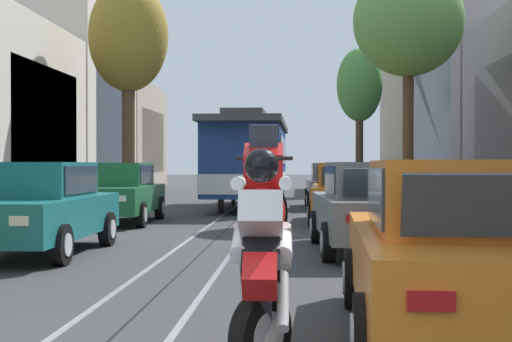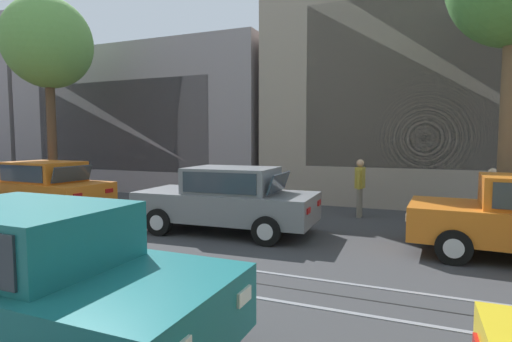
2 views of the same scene
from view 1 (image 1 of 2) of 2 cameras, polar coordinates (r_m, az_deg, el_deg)
ground_plane at (r=23.56m, az=-0.83°, el=-3.21°), size 160.00×160.00×0.00m
trolley_track_rails at (r=26.59m, az=-0.38°, el=-2.77°), size 1.14×58.41×0.01m
parked_car_teal_second_left at (r=12.84m, az=-17.07°, el=-2.81°), size 2.00×4.36×1.58m
parked_car_green_mid_left at (r=19.08m, az=-10.95°, el=-1.70°), size 2.06×4.39×1.58m
parked_car_orange_near_right at (r=6.51m, az=16.05°, el=-6.07°), size 2.13×4.42×1.58m
parked_car_grey_second_right at (r=12.71m, az=9.23°, el=-2.82°), size 2.12×4.41×1.58m
parked_car_orange_mid_right at (r=18.94m, az=7.25°, el=-1.71°), size 2.14×4.42×1.58m
parked_car_grey_fourth_right at (r=25.33m, az=6.20°, el=-1.14°), size 2.03×4.37×1.58m
street_tree_kerb_left_second at (r=28.97m, az=-10.14°, el=10.28°), size 3.13×2.82×8.76m
street_tree_kerb_right_second at (r=21.20m, az=12.05°, el=11.48°), size 3.14×2.88×7.20m
street_tree_kerb_right_mid at (r=36.42m, az=8.25°, el=6.61°), size 2.28×1.84×7.36m
cable_car_trolley at (r=24.76m, az=-0.63°, el=0.82°), size 2.65×9.15×3.28m
motorcycle_with_rider at (r=5.60m, az=0.53°, el=-5.24°), size 0.48×1.83×1.88m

